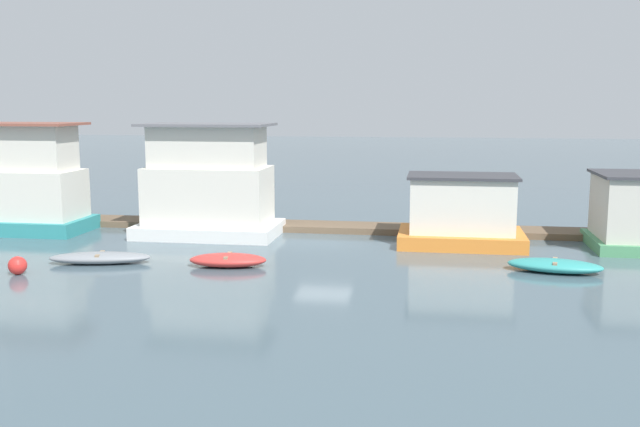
# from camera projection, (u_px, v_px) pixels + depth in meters

# --- Properties ---
(ground_plane) EXTENTS (200.00, 200.00, 0.00)m
(ground_plane) POSITION_uv_depth(u_px,v_px,m) (323.00, 241.00, 32.25)
(ground_plane) COLOR #475B66
(dock_walkway) EXTENTS (42.40, 2.07, 0.30)m
(dock_walkway) POSITION_uv_depth(u_px,v_px,m) (332.00, 227.00, 34.89)
(dock_walkway) COLOR brown
(dock_walkway) RESTS_ON ground_plane
(houseboat_teal) EXTENTS (6.71, 3.40, 9.55)m
(houseboat_teal) POSITION_uv_depth(u_px,v_px,m) (17.00, 183.00, 34.29)
(houseboat_teal) COLOR teal
(houseboat_teal) RESTS_ON ground_plane
(houseboat_white) EXTENTS (6.50, 3.95, 5.24)m
(houseboat_white) POSITION_uv_depth(u_px,v_px,m) (208.00, 186.00, 33.16)
(houseboat_white) COLOR white
(houseboat_white) RESTS_ON ground_plane
(houseboat_orange) EXTENTS (5.40, 3.73, 3.09)m
(houseboat_orange) POSITION_uv_depth(u_px,v_px,m) (461.00, 213.00, 31.09)
(houseboat_orange) COLOR orange
(houseboat_orange) RESTS_ON ground_plane
(dinghy_grey) EXTENTS (4.05, 1.93, 0.45)m
(dinghy_grey) POSITION_uv_depth(u_px,v_px,m) (100.00, 258.00, 27.64)
(dinghy_grey) COLOR gray
(dinghy_grey) RESTS_ON ground_plane
(dinghy_red) EXTENTS (3.08, 1.66, 0.50)m
(dinghy_red) POSITION_uv_depth(u_px,v_px,m) (228.00, 260.00, 27.12)
(dinghy_red) COLOR red
(dinghy_red) RESTS_ON ground_plane
(dinghy_teal) EXTENTS (3.57, 1.91, 0.48)m
(dinghy_teal) POSITION_uv_depth(u_px,v_px,m) (555.00, 266.00, 26.22)
(dinghy_teal) COLOR teal
(dinghy_teal) RESTS_ON ground_plane
(mooring_post_centre) EXTENTS (0.20, 0.20, 1.90)m
(mooring_post_centre) POSITION_uv_depth(u_px,v_px,m) (428.00, 218.00, 32.78)
(mooring_post_centre) COLOR #846B4C
(mooring_post_centre) RESTS_ON ground_plane
(mooring_post_near_left) EXTENTS (0.30, 0.30, 1.40)m
(mooring_post_near_left) POSITION_uv_depth(u_px,v_px,m) (159.00, 216.00, 34.87)
(mooring_post_near_left) COLOR brown
(mooring_post_near_left) RESTS_ON ground_plane
(buoy_red) EXTENTS (0.67, 0.67, 0.67)m
(buoy_red) POSITION_uv_depth(u_px,v_px,m) (18.00, 265.00, 25.85)
(buoy_red) COLOR red
(buoy_red) RESTS_ON ground_plane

